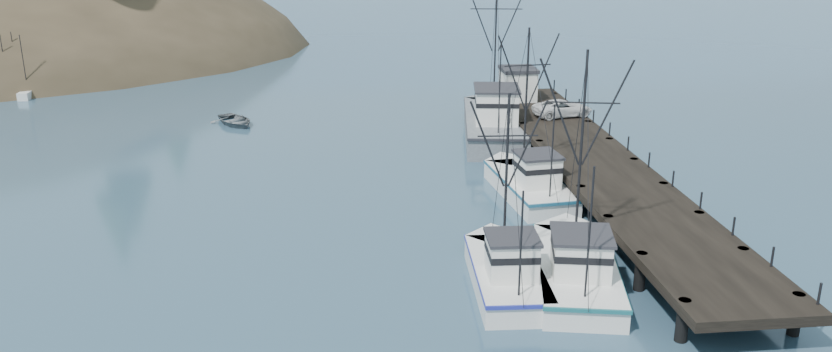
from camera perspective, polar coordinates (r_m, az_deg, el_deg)
The scene contains 10 objects.
ground at distance 38.65m, azimuth -0.25°, elevation -9.47°, with size 400.00×400.00×0.00m, color #29455B.
pier at distance 55.42m, azimuth 12.55°, elevation 0.81°, with size 6.00×44.00×2.00m.
moored_sailboats at distance 97.95m, azimuth -26.90°, elevation 6.06°, with size 10.67×19.15×6.35m.
trawler_near at distance 41.92m, azimuth 11.17°, elevation -6.26°, with size 5.83×11.98×11.97m.
trawler_mid at distance 40.88m, azimuth 6.35°, elevation -6.67°, with size 3.74×9.93×10.02m.
trawler_far at distance 53.60m, azimuth 7.88°, elevation -0.51°, with size 4.50×10.94×11.18m.
work_vessel at distance 66.96m, azimuth 5.51°, elevation 3.82°, with size 6.70×16.08×13.32m.
pier_shed at distance 71.39m, azimuth 7.18°, elevation 6.49°, with size 3.00×3.20×2.80m.
pickup_truck at distance 66.23m, azimuth 10.28°, elevation 4.72°, with size 2.21×4.79×1.33m, color silver.
motorboat at distance 72.40m, azimuth -12.58°, elevation 3.57°, with size 3.43×4.80×0.99m, color #595F63.
Camera 1 is at (-3.49, -33.94, 18.15)m, focal length 35.00 mm.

